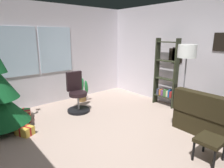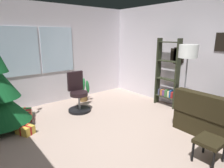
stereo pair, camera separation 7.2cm
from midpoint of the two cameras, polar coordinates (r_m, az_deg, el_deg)
ground_plane at (r=3.55m, az=6.50°, el=-18.90°), size 4.81×6.18×0.10m
wall_back_with_windows at (r=5.63m, az=-16.82°, el=8.26°), size 4.81×0.12×2.69m
wall_right_with_frames at (r=5.07m, az=26.93°, el=6.66°), size 0.12×6.18×2.69m
footstool at (r=3.38m, az=27.32°, el=-15.08°), size 0.41×0.37×0.38m
gift_box_red at (r=4.86m, az=-23.96°, el=-8.60°), size 0.39×0.40×0.21m
gift_box_green at (r=5.12m, az=-24.37°, el=-7.72°), size 0.44×0.44×0.16m
gift_box_gold at (r=4.24m, az=-23.72°, el=-12.17°), size 0.34×0.39×0.17m
office_chair at (r=4.96m, az=-9.51°, el=-3.50°), size 0.56×0.56×1.00m
bookshelf at (r=5.37m, az=16.29°, el=2.09°), size 0.18×0.64×1.80m
floor_lamp at (r=4.46m, az=21.80°, el=7.65°), size 0.39×0.39×1.69m
potted_plant at (r=5.69m, az=-8.12°, el=-2.47°), size 0.43×0.33×0.67m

